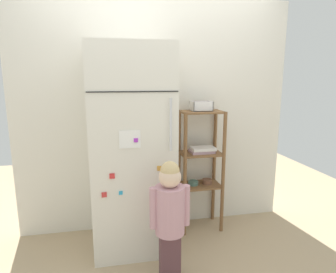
{
  "coord_description": "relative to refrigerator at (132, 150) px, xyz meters",
  "views": [
    {
      "loc": [
        -0.46,
        -2.52,
        1.56
      ],
      "look_at": [
        0.05,
        0.02,
        1.04
      ],
      "focal_mm": 30.77,
      "sensor_mm": 36.0,
      "label": 1
    }
  ],
  "objects": [
    {
      "name": "ground_plane",
      "position": [
        0.28,
        -0.02,
        -0.92
      ],
      "size": [
        6.0,
        6.0,
        0.0
      ],
      "primitive_type": "plane",
      "color": "tan"
    },
    {
      "name": "kitchen_wall_back",
      "position": [
        0.28,
        0.35,
        0.25
      ],
      "size": [
        2.79,
        0.03,
        2.35
      ],
      "primitive_type": "cube",
      "color": "silver",
      "rests_on": "ground"
    },
    {
      "name": "fruit_bin",
      "position": [
        0.71,
        0.2,
        0.36
      ],
      "size": [
        0.2,
        0.16,
        0.09
      ],
      "color": "white",
      "rests_on": "pantry_shelf_unit"
    },
    {
      "name": "child_standing",
      "position": [
        0.24,
        -0.56,
        -0.34
      ],
      "size": [
        0.31,
        0.23,
        0.96
      ],
      "color": "brown",
      "rests_on": "ground"
    },
    {
      "name": "refrigerator",
      "position": [
        0.0,
        0.0,
        0.0
      ],
      "size": [
        0.72,
        0.68,
        1.85
      ],
      "color": "silver",
      "rests_on": "ground"
    },
    {
      "name": "pantry_shelf_unit",
      "position": [
        0.71,
        0.17,
        -0.19
      ],
      "size": [
        0.43,
        0.29,
        1.24
      ],
      "color": "brown",
      "rests_on": "ground"
    }
  ]
}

